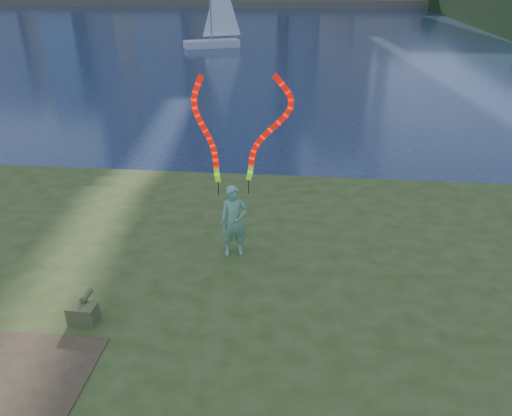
# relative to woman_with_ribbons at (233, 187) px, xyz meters

# --- Properties ---
(ground) EXTENTS (320.00, 320.00, 0.00)m
(ground) POSITION_rel_woman_with_ribbons_xyz_m (-0.98, -1.09, -2.25)
(ground) COLOR #17233A
(ground) RESTS_ON ground
(grassy_knoll) EXTENTS (20.00, 18.00, 0.80)m
(grassy_knoll) POSITION_rel_woman_with_ribbons_xyz_m (-0.98, -3.38, -1.91)
(grassy_knoll) COLOR #374619
(grassy_knoll) RESTS_ON ground
(woman_with_ribbons) EXTENTS (1.91, 0.62, 3.86)m
(woman_with_ribbons) POSITION_rel_woman_with_ribbons_xyz_m (0.00, 0.00, 0.00)
(woman_with_ribbons) COLOR #137638
(woman_with_ribbons) RESTS_ON grassy_knoll
(canvas_bag) EXTENTS (0.45, 0.51, 0.42)m
(canvas_bag) POSITION_rel_woman_with_ribbons_xyz_m (-2.14, -2.40, -1.28)
(canvas_bag) COLOR #464F27
(canvas_bag) RESTS_ON grassy_knoll
(sailboat) EXTENTS (4.58, 3.08, 7.07)m
(sailboat) POSITION_rel_woman_with_ribbons_xyz_m (-6.24, 32.96, -1.04)
(sailboat) COLOR beige
(sailboat) RESTS_ON ground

